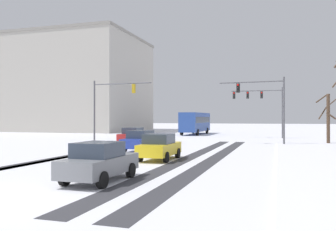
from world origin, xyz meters
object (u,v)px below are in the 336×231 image
car_yellow_cab_third (160,147)px  bare_tree_sidewalk_far (328,117)px  car_grey_fourth (99,162)px  car_red_lead (133,136)px  office_building_far_left_block (70,85)px  traffic_signal_near_right (265,99)px  bus_oncoming (195,122)px  traffic_signal_near_left (110,100)px  car_blue_second (141,141)px  traffic_signal_far_right (261,101)px

car_yellow_cab_third → bare_tree_sidewalk_far: (11.92, 18.87, 1.90)m
car_grey_fourth → car_red_lead: bearing=109.1°
office_building_far_left_block → car_red_lead: bearing=-48.6°
car_grey_fourth → bare_tree_sidewalk_far: (11.89, 26.67, 1.90)m
traffic_signal_near_right → bus_oncoming: traffic_signal_near_right is taller
traffic_signal_near_left → car_blue_second: 10.50m
traffic_signal_near_left → car_yellow_cab_third: 16.17m
traffic_signal_near_left → car_grey_fourth: traffic_signal_near_left is taller
car_yellow_cab_third → bare_tree_sidewalk_far: bare_tree_sidewalk_far is taller
traffic_signal_near_right → car_red_lead: size_ratio=1.56×
bare_tree_sidewalk_far → car_blue_second: bearing=-137.5°
car_red_lead → car_grey_fourth: 21.14m
bus_oncoming → traffic_signal_near_left: bearing=-101.1°
car_red_lead → bare_tree_sidewalk_far: bare_tree_sidewalk_far is taller
traffic_signal_far_right → car_grey_fourth: bearing=-98.2°
traffic_signal_far_right → car_red_lead: traffic_signal_far_right is taller
car_grey_fourth → office_building_far_left_block: size_ratio=0.14×
car_blue_second → bare_tree_sidewalk_far: (15.14, 13.87, 1.90)m
traffic_signal_near_right → car_grey_fourth: bearing=-104.5°
traffic_signal_far_right → bus_oncoming: 13.08m
bus_oncoming → office_building_far_left_block: size_ratio=0.38×
car_blue_second → bare_tree_sidewalk_far: 20.62m
traffic_signal_near_right → bare_tree_sidewalk_far: bearing=34.8°
bare_tree_sidewalk_far → bus_oncoming: bearing=139.2°
traffic_signal_near_left → car_blue_second: (6.41, -7.48, -3.64)m
car_red_lead → car_yellow_cab_third: (6.87, -12.18, 0.00)m
traffic_signal_far_right → car_blue_second: (-8.20, -21.44, -3.99)m
traffic_signal_far_right → car_grey_fourth: traffic_signal_far_right is taller
traffic_signal_near_right → car_red_lead: 13.44m
traffic_signal_near_left → traffic_signal_near_right: same height
bare_tree_sidewalk_far → traffic_signal_near_right: bearing=-145.2°
traffic_signal_near_left → office_building_far_left_block: (-24.13, 30.16, 4.83)m
traffic_signal_near_left → car_yellow_cab_third: (9.62, -12.48, -3.64)m
traffic_signal_near_left → office_building_far_left_block: size_ratio=0.23×
traffic_signal_near_left → car_yellow_cab_third: size_ratio=1.60×
traffic_signal_far_right → office_building_far_left_block: (-38.74, 16.20, 4.49)m
car_blue_second → office_building_far_left_block: (-30.54, 37.64, 8.47)m
traffic_signal_near_right → traffic_signal_near_left: bearing=-172.1°
traffic_signal_near_right → traffic_signal_far_right: 11.84m
car_grey_fourth → bus_oncoming: bus_oncoming is taller
car_yellow_cab_third → car_grey_fourth: same height
traffic_signal_near_right → car_blue_second: traffic_signal_near_right is taller
traffic_signal_near_left → office_building_far_left_block: office_building_far_left_block is taller
traffic_signal_far_right → office_building_far_left_block: office_building_far_left_block is taller
traffic_signal_far_right → bus_oncoming: bearing=144.5°
car_blue_second → bus_oncoming: bearing=94.4°
car_yellow_cab_third → bus_oncoming: size_ratio=0.37×
bare_tree_sidewalk_far → car_red_lead: bearing=-160.4°
car_blue_second → bus_oncoming: size_ratio=0.38×
car_blue_second → car_grey_fourth: same height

